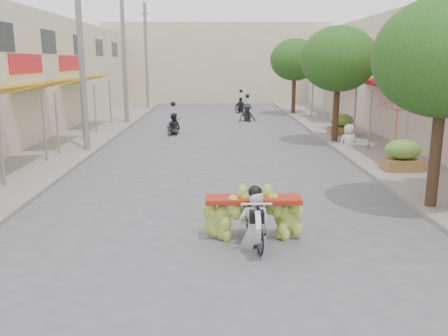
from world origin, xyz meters
TOP-DOWN VIEW (x-y plane):
  - ground at (0.00, 0.00)m, footprint 120.00×120.00m
  - sidewalk_left at (-7.00, 15.00)m, footprint 4.00×60.00m
  - sidewalk_right at (7.00, 15.00)m, footprint 4.00×60.00m
  - far_building at (0.00, 38.00)m, footprint 20.00×6.00m
  - utility_pole_mid at (-5.40, 12.00)m, footprint 0.60×0.24m
  - utility_pole_far at (-5.40, 21.00)m, footprint 0.60×0.24m
  - utility_pole_back at (-5.40, 30.00)m, footprint 0.60×0.24m
  - street_tree_near at (5.40, 4.00)m, footprint 3.40×3.40m
  - street_tree_mid at (5.40, 14.00)m, footprint 3.40×3.40m
  - street_tree_far at (5.40, 26.00)m, footprint 3.40×3.40m
  - produce_crate_mid at (6.20, 8.00)m, footprint 1.20×0.88m
  - produce_crate_far at (6.20, 16.00)m, footprint 1.20×0.88m
  - banana_motorbike at (0.73, 1.84)m, footprint 2.20×1.93m
  - market_umbrella at (6.07, 8.36)m, footprint 1.96×1.96m
  - pedestrian at (5.87, 13.37)m, footprint 0.93×0.65m
  - bg_motorbike_a at (-2.23, 16.77)m, footprint 0.95×1.55m
  - bg_motorbike_b at (1.91, 22.25)m, footprint 1.16×1.64m
  - bg_motorbike_c at (1.76, 27.34)m, footprint 1.27×1.67m

SIDE VIEW (x-z plane):
  - ground at x=0.00m, z-range 0.00..0.00m
  - sidewalk_left at x=-7.00m, z-range 0.00..0.12m
  - sidewalk_right at x=7.00m, z-range 0.00..0.12m
  - produce_crate_mid at x=6.20m, z-range 0.13..1.29m
  - produce_crate_far at x=6.20m, z-range 0.13..1.29m
  - banana_motorbike at x=0.73m, z-range -0.37..1.82m
  - bg_motorbike_a at x=-2.23m, z-range -0.20..1.75m
  - bg_motorbike_c at x=1.76m, z-range -0.17..1.78m
  - bg_motorbike_b at x=1.91m, z-range -0.11..1.84m
  - pedestrian at x=5.87m, z-range 0.12..1.85m
  - market_umbrella at x=6.07m, z-range 1.60..3.33m
  - far_building at x=0.00m, z-range 0.00..7.00m
  - street_tree_near at x=5.40m, z-range 1.16..6.41m
  - street_tree_mid at x=5.40m, z-range 1.16..6.41m
  - street_tree_far at x=5.40m, z-range 1.16..6.41m
  - utility_pole_mid at x=-5.40m, z-range 0.03..8.03m
  - utility_pole_far at x=-5.40m, z-range 0.03..8.03m
  - utility_pole_back at x=-5.40m, z-range 0.03..8.03m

